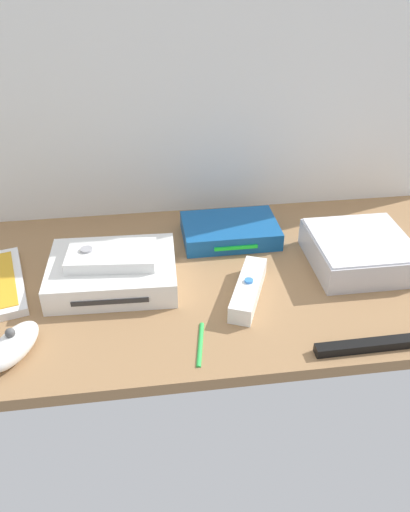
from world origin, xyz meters
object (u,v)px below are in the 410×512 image
mini_computer (359,251)px  remote_nunchuk (14,346)px  remote_wand (248,289)px  remote_classic_pad (112,255)px  network_router (230,231)px  game_console (113,271)px  sensor_bar (395,342)px  stylus_pen (200,343)px

mini_computer → remote_nunchuk: bearing=-164.3°
remote_wand → remote_classic_pad: bearing=-175.6°
network_router → remote_wand: 18.37cm
remote_nunchuk → network_router: bearing=64.6°
game_console → mini_computer: (43.27, -0.20, 0.44)cm
network_router → remote_wand: size_ratio=1.20×
remote_classic_pad → sensor_bar: remote_classic_pad is taller
remote_wand → mini_computer: bearing=40.4°
mini_computer → stylus_pen: mini_computer is taller
remote_classic_pad → stylus_pen: bearing=-48.9°
game_console → remote_classic_pad: bearing=-6.0°
network_router → remote_nunchuk: remote_nunchuk is taller
remote_nunchuk → remote_classic_pad: 21.36cm
stylus_pen → game_console: bearing=126.1°
remote_classic_pad → network_router: bearing=32.4°
game_console → mini_computer: size_ratio=1.27×
mini_computer → sensor_bar: bearing=-97.3°
mini_computer → remote_classic_pad: size_ratio=1.13×
remote_classic_pad → sensor_bar: bearing=-22.6°
game_console → remote_classic_pad: (0.11, -0.02, 3.21)cm
network_router → game_console: bearing=-153.3°
remote_classic_pad → remote_nunchuk: bearing=-124.9°
remote_classic_pad → stylus_pen: size_ratio=1.67×
game_console → remote_wand: bearing=-16.0°
sensor_bar → remote_wand: bearing=141.9°
mini_computer → game_console: bearing=179.7°
remote_wand → sensor_bar: (18.72, -14.25, -0.81)cm
sensor_bar → remote_classic_pad: bearing=151.4°
network_router → stylus_pen: size_ratio=2.01×
mini_computer → remote_nunchuk: 58.95cm
network_router → stylus_pen: (-9.38, -28.58, -1.35)cm
remote_nunchuk → sensor_bar: (54.04, -5.22, -1.34)cm
remote_nunchuk → stylus_pen: bearing=24.3°
game_console → remote_nunchuk: size_ratio=1.98×
network_router → remote_wand: same height
remote_wand → remote_nunchuk: 36.45cm
remote_wand → remote_classic_pad: (-21.72, 7.10, 3.90)cm
remote_classic_pad → mini_computer: bearing=5.0°
stylus_pen → remote_classic_pad: bearing=125.9°
remote_classic_pad → stylus_pen: 21.96cm
mini_computer → network_router: size_ratio=0.94×
mini_computer → sensor_bar: (-2.71, -21.16, -1.94)cm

